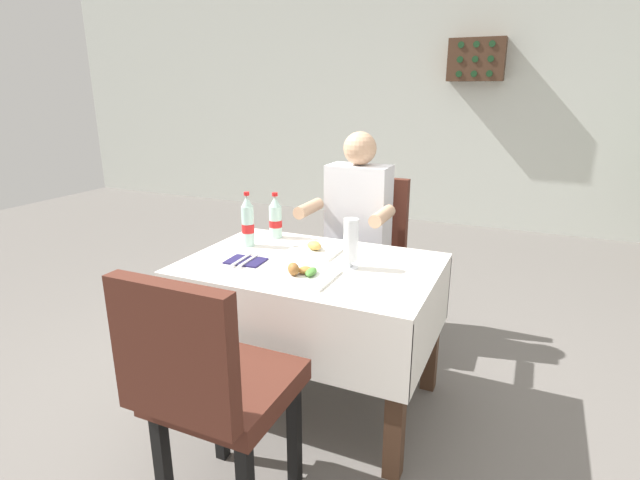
{
  "coord_description": "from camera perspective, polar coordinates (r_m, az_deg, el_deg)",
  "views": [
    {
      "loc": [
        0.77,
        -1.83,
        1.48
      ],
      "look_at": [
        -0.13,
        0.18,
        0.8
      ],
      "focal_mm": 27.42,
      "sensor_mm": 36.0,
      "label": 1
    }
  ],
  "objects": [
    {
      "name": "ground_plane",
      "position": [
        2.48,
        1.02,
        -19.63
      ],
      "size": [
        11.0,
        11.0,
        0.0
      ],
      "primitive_type": "plane",
      "color": "#66605B"
    },
    {
      "name": "back_wall",
      "position": [
        5.74,
        16.99,
        16.03
      ],
      "size": [
        11.0,
        0.12,
        2.9
      ],
      "primitive_type": "cube",
      "color": "silver",
      "rests_on": "ground"
    },
    {
      "name": "main_dining_table",
      "position": [
        2.31,
        -1.02,
        -6.66
      ],
      "size": [
        1.14,
        0.79,
        0.72
      ],
      "color": "white",
      "rests_on": "ground"
    },
    {
      "name": "chair_far_diner_seat",
      "position": [
        2.99,
        5.35,
        -1.03
      ],
      "size": [
        0.44,
        0.5,
        0.97
      ],
      "color": "#4C2319",
      "rests_on": "ground"
    },
    {
      "name": "chair_near_camera_side",
      "position": [
        1.71,
        -12.65,
        -16.07
      ],
      "size": [
        0.44,
        0.5,
        0.97
      ],
      "color": "#4C2319",
      "rests_on": "ground"
    },
    {
      "name": "seated_diner_far",
      "position": [
        2.86,
        4.08,
        1.43
      ],
      "size": [
        0.5,
        0.46,
        1.26
      ],
      "color": "#282D42",
      "rests_on": "ground"
    },
    {
      "name": "plate_near_camera",
      "position": [
        2.06,
        -1.91,
        -4.02
      ],
      "size": [
        0.25,
        0.25,
        0.07
      ],
      "color": "white",
      "rests_on": "main_dining_table"
    },
    {
      "name": "plate_far_diner",
      "position": [
        2.39,
        -0.61,
        -1.07
      ],
      "size": [
        0.24,
        0.24,
        0.06
      ],
      "color": "white",
      "rests_on": "main_dining_table"
    },
    {
      "name": "beer_glass_left",
      "position": [
        2.14,
        3.62,
        -0.42
      ],
      "size": [
        0.07,
        0.07,
        0.23
      ],
      "color": "white",
      "rests_on": "main_dining_table"
    },
    {
      "name": "cola_bottle_primary",
      "position": [
        2.48,
        -8.43,
        2.05
      ],
      "size": [
        0.06,
        0.06,
        0.28
      ],
      "color": "silver",
      "rests_on": "main_dining_table"
    },
    {
      "name": "cola_bottle_secondary",
      "position": [
        2.61,
        -5.22,
        2.55
      ],
      "size": [
        0.07,
        0.07,
        0.24
      ],
      "color": "silver",
      "rests_on": "main_dining_table"
    },
    {
      "name": "napkin_cutlery_set",
      "position": [
        2.28,
        -8.65,
        -2.4
      ],
      "size": [
        0.18,
        0.19,
        0.01
      ],
      "color": "#231E4C",
      "rests_on": "main_dining_table"
    },
    {
      "name": "wall_bottle_rack",
      "position": [
        5.58,
        17.79,
        19.4
      ],
      "size": [
        0.56,
        0.21,
        0.42
      ],
      "color": "#472D1E"
    }
  ]
}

